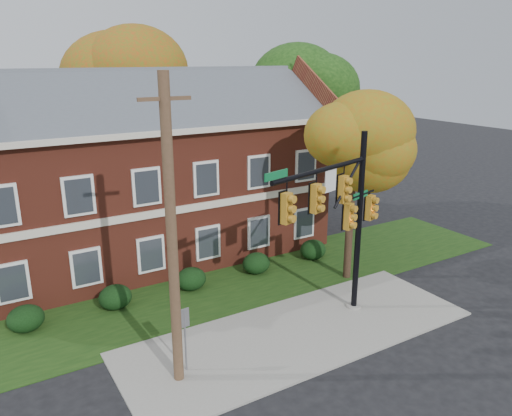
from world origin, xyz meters
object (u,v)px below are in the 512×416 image
hedge_far_left (26,319)px  hedge_center (191,279)px  tree_right_rear (312,93)px  tree_far_rear (121,80)px  apartment_building (146,163)px  hedge_left (115,297)px  hedge_far_right (313,250)px  traffic_signal (341,210)px  sign_post (185,330)px  tree_near_right (360,141)px  hedge_right (256,263)px  utility_pole (172,238)px

hedge_far_left → hedge_center: (7.00, 0.00, 0.00)m
tree_right_rear → tree_far_rear: tree_far_rear is taller
apartment_building → hedge_left: size_ratio=13.43×
hedge_far_right → traffic_signal: traffic_signal is taller
hedge_far_left → hedge_center: bearing=0.0°
tree_right_rear → sign_post: bearing=-139.9°
hedge_left → tree_near_right: size_ratio=0.16×
hedge_left → tree_far_rear: (4.84, 13.09, 8.32)m
tree_far_rear → sign_post: (-4.06, -18.79, -7.23)m
tree_far_rear → hedge_right: bearing=-80.6°
apartment_building → hedge_left: apartment_building is taller
hedge_center → utility_pole: bearing=-117.5°
tree_near_right → tree_right_rear: 9.94m
tree_far_rear → traffic_signal: (2.50, -18.75, -4.15)m
hedge_far_left → tree_right_rear: (18.31, 6.11, 7.60)m
hedge_left → hedge_far_right: size_ratio=1.00×
hedge_far_right → utility_pole: 12.60m
hedge_left → utility_pole: utility_pole is taller
hedge_left → hedge_center: (3.50, 0.00, 0.00)m
apartment_building → utility_pole: 11.67m
apartment_building → hedge_right: size_ratio=13.43×
tree_near_right → hedge_center: bearing=158.6°
tree_near_right → tree_far_rear: tree_far_rear is taller
apartment_building → tree_far_rear: 8.84m
hedge_far_left → tree_near_right: 15.75m
traffic_signal → utility_pole: size_ratio=0.76×
traffic_signal → hedge_far_right: bearing=44.7°
tree_right_rear → sign_post: size_ratio=4.46×
tree_right_rear → hedge_right: bearing=-142.0°
hedge_left → tree_right_rear: bearing=22.4°
tree_right_rear → sign_post: 19.46m
utility_pole → tree_near_right: bearing=19.7°
hedge_center → tree_right_rear: bearing=28.4°
tree_far_rear → traffic_signal: tree_far_rear is taller
hedge_far_left → apartment_building: bearing=36.9°
tree_near_right → traffic_signal: 4.83m
tree_right_rear → apartment_building: bearing=-175.7°
hedge_center → hedge_left: bearing=180.0°
hedge_left → utility_pole: bearing=-86.4°
traffic_signal → sign_post: bearing=164.2°
hedge_far_left → tree_right_rear: 20.75m
tree_near_right → traffic_signal: tree_near_right is taller
hedge_left → traffic_signal: traffic_signal is taller
apartment_building → tree_far_rear: size_ratio=1.63×
hedge_center → hedge_right: (3.50, 0.00, 0.00)m
hedge_far_right → sign_post: sign_post is taller
tree_far_rear → sign_post: size_ratio=4.84×
hedge_far_left → utility_pole: utility_pole is taller
hedge_center → utility_pole: utility_pole is taller
tree_right_rear → traffic_signal: bearing=-122.4°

